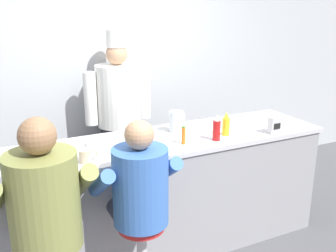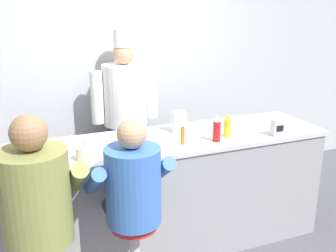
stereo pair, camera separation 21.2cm
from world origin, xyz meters
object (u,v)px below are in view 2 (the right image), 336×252
diner_seated_olive (36,200)px  diner_seated_blue (132,190)px  water_pitcher_clear (178,122)px  napkin_dispenser_chrome (278,127)px  breakfast_plate (129,146)px  coffee_mug_white (90,145)px  mustard_bottle_yellow (227,126)px  ketchup_bottle_red (217,129)px  cereal_bowl (11,159)px  coffee_mug_tan (83,154)px  hot_sauce_bottle_orange (183,136)px  cook_in_whites_near (125,109)px

diner_seated_olive → diner_seated_blue: (0.62, -0.01, -0.05)m
water_pitcher_clear → napkin_dispenser_chrome: 0.86m
breakfast_plate → coffee_mug_white: size_ratio=1.61×
mustard_bottle_yellow → breakfast_plate: bearing=177.3°
ketchup_bottle_red → diner_seated_olive: 1.52m
breakfast_plate → mustard_bottle_yellow: bearing=-2.7°
cereal_bowl → coffee_mug_tan: size_ratio=1.20×
diner_seated_blue → water_pitcher_clear: bearing=47.6°
water_pitcher_clear → coffee_mug_tan: water_pitcher_clear is taller
hot_sauce_bottle_orange → breakfast_plate: (-0.42, 0.08, -0.06)m
water_pitcher_clear → cereal_bowl: bearing=-172.5°
hot_sauce_bottle_orange → coffee_mug_tan: bearing=-177.5°
mustard_bottle_yellow → cook_in_whites_near: size_ratio=0.11×
water_pitcher_clear → napkin_dispenser_chrome: bearing=-28.5°
water_pitcher_clear → coffee_mug_white: (-0.82, -0.15, -0.05)m
coffee_mug_white → coffee_mug_tan: bearing=-115.1°
diner_seated_olive → diner_seated_blue: size_ratio=1.07×
ketchup_bottle_red → hot_sauce_bottle_orange: (-0.29, 0.04, -0.03)m
hot_sauce_bottle_orange → breakfast_plate: hot_sauce_bottle_orange is taller
coffee_mug_tan → diner_seated_olive: diner_seated_olive is taller
ketchup_bottle_red → diner_seated_olive: (-1.46, -0.36, -0.18)m
cereal_bowl → napkin_dispenser_chrome: size_ratio=1.14×
coffee_mug_white → breakfast_plate: bearing=-13.9°
mustard_bottle_yellow → cereal_bowl: mustard_bottle_yellow is taller
coffee_mug_white → cereal_bowl: bearing=-177.0°
napkin_dispenser_chrome → cook_in_whites_near: bearing=125.7°
hot_sauce_bottle_orange → diner_seated_olive: diner_seated_olive is taller
breakfast_plate → coffee_mug_tan: 0.40m
napkin_dispenser_chrome → diner_seated_olive: diner_seated_olive is taller
ketchup_bottle_red → cook_in_whites_near: 1.35m
coffee_mug_tan → napkin_dispenser_chrome: bearing=-2.4°
hot_sauce_bottle_orange → cook_in_whites_near: cook_in_whites_near is taller
water_pitcher_clear → cereal_bowl: (-1.39, -0.18, -0.07)m
water_pitcher_clear → diner_seated_blue: diner_seated_blue is taller
coffee_mug_white → cook_in_whites_near: cook_in_whites_near is taller
breakfast_plate → napkin_dispenser_chrome: (1.27, -0.18, 0.06)m
coffee_mug_tan → cook_in_whites_near: cook_in_whites_near is taller
cook_in_whites_near → cereal_bowl: bearing=-136.3°
hot_sauce_bottle_orange → water_pitcher_clear: bearing=73.2°
breakfast_plate → diner_seated_olive: bearing=-147.6°
coffee_mug_white → mustard_bottle_yellow: bearing=-5.7°
water_pitcher_clear → coffee_mug_tan: size_ratio=1.37×
napkin_dispenser_chrome → diner_seated_olive: size_ratio=0.10×
ketchup_bottle_red → napkin_dispenser_chrome: 0.56m
cereal_bowl → water_pitcher_clear: bearing=7.5°
hot_sauce_bottle_orange → ketchup_bottle_red: bearing=-7.6°
ketchup_bottle_red → napkin_dispenser_chrome: (0.56, -0.07, -0.03)m
ketchup_bottle_red → mustard_bottle_yellow: bearing=27.5°
mustard_bottle_yellow → diner_seated_olive: size_ratio=0.13×
hot_sauce_bottle_orange → coffee_mug_tan: hot_sauce_bottle_orange is taller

